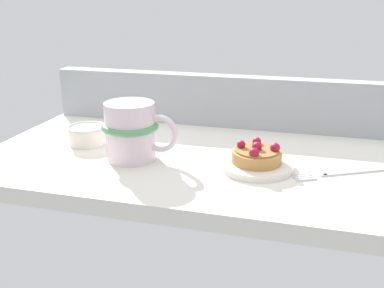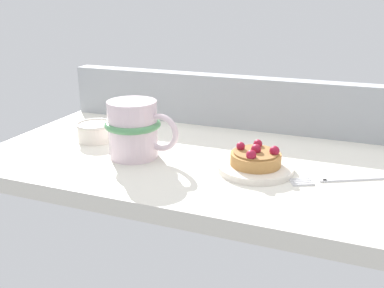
# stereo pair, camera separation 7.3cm
# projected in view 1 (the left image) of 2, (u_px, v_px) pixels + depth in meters

# --- Properties ---
(ground_plane) EXTENTS (0.86, 0.43, 0.03)m
(ground_plane) POSITION_uv_depth(u_px,v_px,m) (218.00, 163.00, 0.78)
(ground_plane) COLOR silver
(window_rail_back) EXTENTS (0.84, 0.04, 0.11)m
(window_rail_back) POSITION_uv_depth(u_px,v_px,m) (237.00, 102.00, 0.94)
(window_rail_back) COLOR #9EA3A8
(window_rail_back) RESTS_ON ground_plane
(dessert_plate) EXTENTS (0.13, 0.13, 0.01)m
(dessert_plate) POSITION_uv_depth(u_px,v_px,m) (256.00, 165.00, 0.72)
(dessert_plate) COLOR silver
(dessert_plate) RESTS_ON ground_plane
(raspberry_tart) EXTENTS (0.08, 0.08, 0.04)m
(raspberry_tart) POSITION_uv_depth(u_px,v_px,m) (257.00, 155.00, 0.72)
(raspberry_tart) COLOR #B77F42
(raspberry_tart) RESTS_ON dessert_plate
(coffee_mug) EXTENTS (0.14, 0.10, 0.10)m
(coffee_mug) POSITION_uv_depth(u_px,v_px,m) (132.00, 131.00, 0.75)
(coffee_mug) COLOR silver
(coffee_mug) RESTS_ON ground_plane
(dessert_fork) EXTENTS (0.15, 0.09, 0.01)m
(dessert_fork) POSITION_uv_depth(u_px,v_px,m) (338.00, 173.00, 0.70)
(dessert_fork) COLOR silver
(dessert_fork) RESTS_ON ground_plane
(sugar_bowl) EXTENTS (0.08, 0.08, 0.04)m
(sugar_bowl) POSITION_uv_depth(u_px,v_px,m) (86.00, 135.00, 0.83)
(sugar_bowl) COLOR silver
(sugar_bowl) RESTS_ON ground_plane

